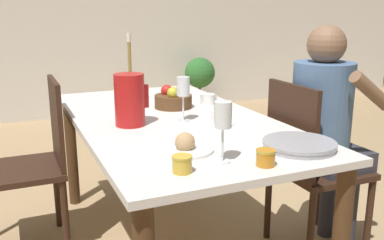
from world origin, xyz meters
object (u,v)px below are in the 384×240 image
(bread_plate, at_px, (185,147))
(candlestick_tall, at_px, (130,75))
(teacup_near_person, at_px, (220,118))
(teacup_across, at_px, (208,101))
(jam_jar_amber, at_px, (266,157))
(serving_tray, at_px, (299,145))
(fruit_bowl, at_px, (173,99))
(potted_plant, at_px, (200,79))
(chair_person_side, at_px, (309,164))
(chair_opposite, at_px, (35,160))
(person_seated, at_px, (326,121))
(wine_glass_juice, at_px, (223,118))
(red_pitcher, at_px, (130,100))
(wine_glass_water, at_px, (183,88))
(jam_jar_red, at_px, (182,163))

(bread_plate, bearing_deg, candlestick_tall, 86.95)
(teacup_near_person, relative_size, teacup_across, 1.00)
(jam_jar_amber, bearing_deg, serving_tray, 26.01)
(fruit_bowl, xyz_separation_m, candlestick_tall, (-0.18, 0.21, 0.11))
(potted_plant, bearing_deg, chair_person_side, -104.73)
(chair_opposite, height_order, serving_tray, chair_opposite)
(jam_jar_amber, bearing_deg, bread_plate, 127.92)
(person_seated, height_order, candlestick_tall, person_seated)
(chair_person_side, height_order, wine_glass_juice, wine_glass_juice)
(chair_opposite, height_order, jam_jar_amber, chair_opposite)
(chair_opposite, bearing_deg, wine_glass_juice, -149.81)
(red_pitcher, distance_m, wine_glass_juice, 0.64)
(chair_person_side, height_order, wine_glass_water, wine_glass_water)
(chair_person_side, relative_size, fruit_bowl, 4.43)
(teacup_across, distance_m, jam_jar_amber, 0.98)
(person_seated, xyz_separation_m, teacup_near_person, (-0.57, 0.09, 0.05))
(chair_person_side, xyz_separation_m, jam_jar_amber, (-0.59, -0.48, 0.28))
(bread_plate, height_order, fruit_bowl, fruit_bowl)
(red_pitcher, bearing_deg, wine_glass_juice, -75.23)
(wine_glass_water, relative_size, candlestick_tall, 0.54)
(wine_glass_water, relative_size, wine_glass_juice, 0.99)
(wine_glass_juice, xyz_separation_m, teacup_near_person, (0.23, 0.47, -0.13))
(person_seated, height_order, jam_jar_red, person_seated)
(chair_opposite, distance_m, teacup_across, 0.99)
(person_seated, distance_m, teacup_across, 0.65)
(chair_opposite, relative_size, candlestick_tall, 2.28)
(teacup_across, bearing_deg, potted_plant, 66.35)
(serving_tray, distance_m, potted_plant, 3.79)
(bread_plate, bearing_deg, teacup_across, 58.36)
(chair_opposite, xyz_separation_m, person_seated, (1.38, -0.62, 0.22))
(chair_person_side, relative_size, chair_opposite, 1.00)
(wine_glass_juice, xyz_separation_m, jam_jar_amber, (0.12, -0.09, -0.13))
(wine_glass_juice, height_order, teacup_across, wine_glass_juice)
(jam_jar_red, xyz_separation_m, candlestick_tall, (0.14, 1.13, 0.13))
(teacup_near_person, bearing_deg, serving_tray, -75.65)
(chair_opposite, bearing_deg, potted_plant, -39.47)
(wine_glass_water, bearing_deg, bread_plate, -111.55)
(teacup_near_person, distance_m, teacup_across, 0.41)
(chair_person_side, height_order, chair_opposite, same)
(jam_jar_red, bearing_deg, teacup_near_person, 51.76)
(chair_opposite, bearing_deg, red_pitcher, -132.42)
(person_seated, bearing_deg, wine_glass_juice, -64.27)
(red_pitcher, height_order, potted_plant, red_pitcher)
(chair_person_side, height_order, potted_plant, chair_person_side)
(wine_glass_juice, relative_size, bread_plate, 1.01)
(potted_plant, bearing_deg, teacup_across, -113.65)
(teacup_across, distance_m, bread_plate, 0.82)
(jam_jar_amber, bearing_deg, chair_opposite, 122.72)
(wine_glass_water, xyz_separation_m, candlestick_tall, (-0.12, 0.51, 0.00))
(chair_person_side, bearing_deg, candlestick_tall, -133.86)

